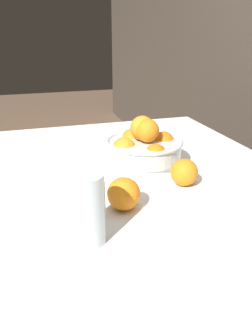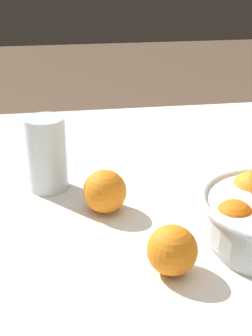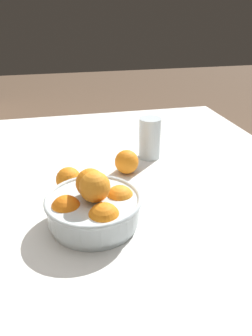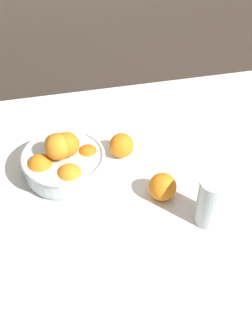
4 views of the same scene
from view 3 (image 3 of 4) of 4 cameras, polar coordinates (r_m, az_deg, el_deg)
The scene contains 6 objects.
ground_plane at distance 1.58m, azimuth 1.44°, elevation -27.14°, with size 12.00×12.00×0.00m, color brown.
dining_table at distance 1.09m, azimuth 1.87°, elevation -4.80°, with size 1.43×1.15×0.77m.
fruit_bowl at distance 0.83m, azimuth -5.60°, elevation -6.59°, with size 0.24×0.24×0.15m.
juice_glass at distance 1.18m, azimuth 4.13°, elevation 4.86°, with size 0.08×0.08×0.15m.
orange_loose_near_bowl at distance 1.08m, azimuth 0.11°, elevation 1.09°, with size 0.08×0.08×0.08m, color orange.
orange_loose_front at distance 0.99m, azimuth -9.95°, elevation -2.00°, with size 0.08×0.08×0.08m, color orange.
Camera 3 is at (-0.90, 0.24, 1.28)m, focal length 35.00 mm.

